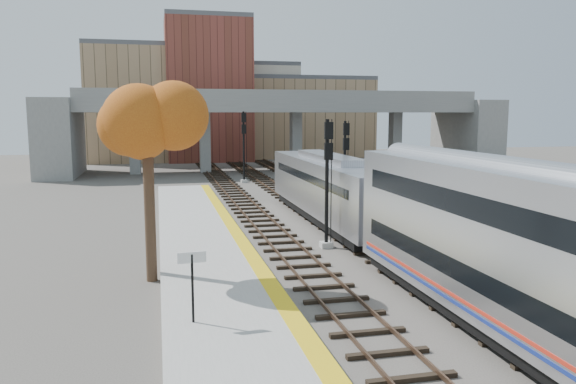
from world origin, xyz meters
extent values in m
plane|color=#47423D|center=(0.00, 0.00, 0.00)|extent=(160.00, 160.00, 0.00)
cube|color=#9E9E99|center=(-7.25, 0.00, 0.17)|extent=(4.50, 60.00, 0.35)
cube|color=yellow|center=(-5.35, 0.00, 0.35)|extent=(0.70, 60.00, 0.01)
cube|color=black|center=(-3.20, 12.50, 0.07)|extent=(2.50, 95.00, 0.14)
cube|color=brown|center=(-3.92, 12.50, 0.18)|extent=(0.07, 95.00, 0.14)
cube|color=brown|center=(-2.48, 12.50, 0.18)|extent=(0.07, 95.00, 0.14)
cube|color=black|center=(1.00, 12.50, 0.07)|extent=(2.50, 95.00, 0.14)
cube|color=brown|center=(0.28, 12.50, 0.18)|extent=(0.07, 95.00, 0.14)
cube|color=brown|center=(1.72, 12.50, 0.18)|extent=(0.07, 95.00, 0.14)
cube|color=black|center=(5.00, 12.50, 0.07)|extent=(2.50, 95.00, 0.14)
cube|color=brown|center=(4.28, 12.50, 0.18)|extent=(0.07, 95.00, 0.14)
cube|color=brown|center=(5.72, 12.50, 0.18)|extent=(0.07, 95.00, 0.14)
cube|color=slate|center=(5.00, 45.00, 7.75)|extent=(46.00, 10.00, 1.50)
cube|color=slate|center=(5.00, 40.20, 9.00)|extent=(46.00, 0.20, 1.00)
cube|color=slate|center=(5.00, 49.80, 9.00)|extent=(46.00, 0.20, 1.00)
cube|color=slate|center=(-12.00, 45.00, 3.50)|extent=(1.20, 1.60, 7.00)
cube|color=slate|center=(-4.00, 45.00, 3.50)|extent=(1.20, 1.60, 7.00)
cube|color=slate|center=(7.00, 45.00, 3.50)|extent=(1.20, 1.60, 7.00)
cube|color=slate|center=(20.00, 45.00, 3.50)|extent=(1.20, 1.60, 7.00)
cube|color=slate|center=(-20.00, 45.00, 4.25)|extent=(4.00, 12.00, 8.50)
cube|color=slate|center=(30.00, 45.00, 4.25)|extent=(4.00, 12.00, 8.50)
cube|color=#9D7E5B|center=(-10.00, 65.00, 8.00)|extent=(18.00, 14.00, 16.00)
cube|color=#4C4C4F|center=(-10.00, 65.00, 16.30)|extent=(18.00, 14.00, 0.60)
cube|color=beige|center=(4.00, 70.00, 7.00)|extent=(16.00, 16.00, 14.00)
cube|color=#4C4C4F|center=(4.00, 70.00, 14.30)|extent=(16.00, 16.00, 0.60)
cube|color=brown|center=(-2.00, 62.00, 10.00)|extent=(12.00, 10.00, 20.00)
cube|color=#4C4C4F|center=(-2.00, 62.00, 20.30)|extent=(12.00, 10.00, 0.60)
cube|color=#9D7E5B|center=(14.00, 68.00, 6.00)|extent=(20.00, 14.00, 12.00)
cube|color=#4C4C4F|center=(14.00, 68.00, 12.30)|extent=(20.00, 14.00, 0.60)
cube|color=black|center=(14.00, 28.00, 0.02)|extent=(14.00, 18.00, 0.04)
cube|color=#A8AAB2|center=(1.00, 12.04, 2.35)|extent=(3.00, 19.00, 3.20)
cube|color=black|center=(1.00, 21.56, 2.95)|extent=(2.20, 0.06, 1.10)
cube|color=black|center=(1.00, 12.04, 2.95)|extent=(3.02, 16.15, 0.50)
cube|color=black|center=(1.00, 12.04, 0.50)|extent=(2.70, 17.10, 0.50)
cube|color=#A8AAB2|center=(1.00, 12.04, 4.15)|extent=(1.60, 9.50, 0.40)
cube|color=#9E9E99|center=(-1.10, 5.64, 0.15)|extent=(0.60, 0.60, 0.30)
cylinder|color=black|center=(-1.10, 5.64, 3.30)|extent=(0.19, 0.19, 6.60)
cube|color=black|center=(-1.10, 5.39, 6.04)|extent=(0.42, 0.18, 0.85)
cube|color=black|center=(-1.10, 5.39, 5.00)|extent=(0.42, 0.18, 0.85)
cube|color=#9E9E99|center=(3.00, 14.87, 0.15)|extent=(0.60, 0.60, 0.30)
cylinder|color=black|center=(3.00, 14.87, 3.19)|extent=(0.18, 0.18, 6.38)
cube|color=black|center=(3.00, 14.62, 5.83)|extent=(0.41, 0.18, 0.82)
cube|color=black|center=(3.00, 14.62, 4.83)|extent=(0.41, 0.18, 0.82)
cube|color=#9E9E99|center=(-1.10, 33.78, 0.15)|extent=(0.60, 0.60, 0.30)
cylinder|color=black|center=(-1.10, 33.78, 3.54)|extent=(0.20, 0.20, 7.08)
cube|color=black|center=(-1.10, 33.53, 6.47)|extent=(0.45, 0.18, 0.91)
cube|color=black|center=(-1.10, 33.53, 5.36)|extent=(0.45, 0.18, 0.91)
cylinder|color=black|center=(-8.52, -4.31, 1.45)|extent=(0.08, 0.08, 2.20)
cube|color=white|center=(-8.52, -4.31, 2.45)|extent=(0.90, 0.12, 0.35)
cylinder|color=#382619|center=(-9.84, 1.72, 3.09)|extent=(0.44, 0.44, 6.18)
ellipsoid|color=#C4711A|center=(-9.84, 1.72, 6.62)|extent=(3.60, 3.60, 4.41)
imported|color=#99999E|center=(12.51, 22.57, 0.61)|extent=(2.15, 3.60, 1.15)
imported|color=#99999E|center=(13.49, 27.93, 0.63)|extent=(1.25, 3.57, 1.18)
imported|color=#99999E|center=(16.13, 32.75, 0.66)|extent=(3.52, 4.60, 1.24)
camera|label=1|loc=(-9.45, -21.52, 6.89)|focal=35.00mm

